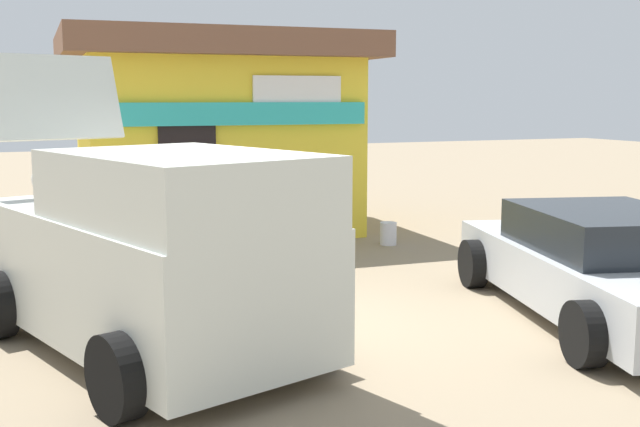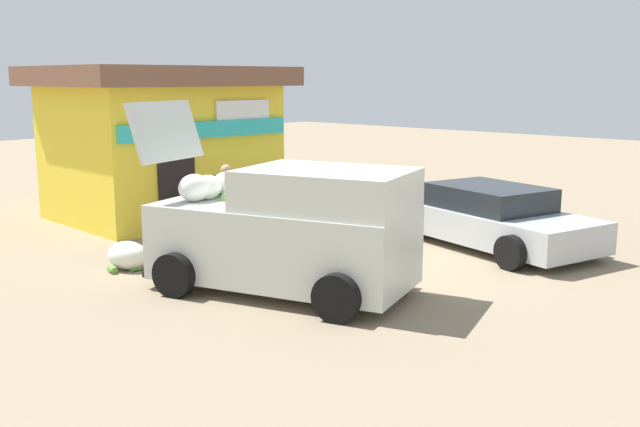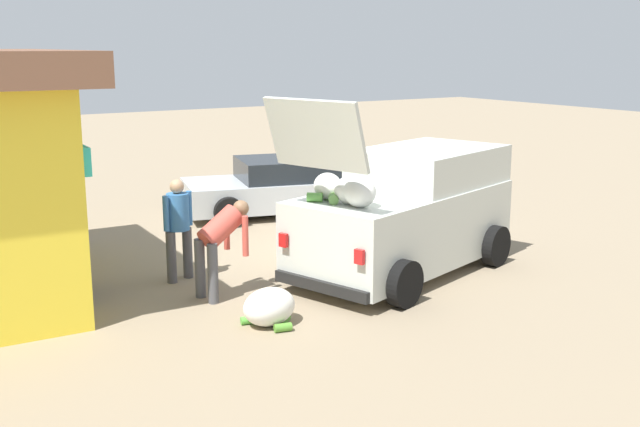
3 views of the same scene
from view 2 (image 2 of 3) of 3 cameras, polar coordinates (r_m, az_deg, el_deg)
The scene contains 8 objects.
ground_plane at distance 12.37m, azimuth 1.66°, elevation -4.55°, with size 60.00×60.00×0.00m, color gray.
storefront_bar at distance 17.44m, azimuth -12.41°, elevation 5.75°, with size 5.39×4.44×3.50m.
delivery_van at distance 10.93m, azimuth -2.46°, elevation -1.34°, with size 3.04×4.56×2.88m.
parked_sedan at distance 14.42m, azimuth 13.19°, elevation -0.30°, with size 3.02×4.77×1.20m.
vendor_standing at distance 14.29m, azimuth -7.38°, elevation 1.21°, with size 0.44×0.54×1.59m.
customer_bending at distance 13.50m, azimuth -10.34°, elevation 0.36°, with size 0.60×0.84×1.38m.
unloaded_banana_pile at distance 12.84m, azimuth -14.97°, elevation -3.28°, with size 0.77×0.87×0.49m.
paint_bucket at distance 17.12m, azimuth -1.02°, elevation 0.39°, with size 0.27×0.27×0.37m, color silver.
Camera 2 is at (-8.95, -7.89, 3.26)m, focal length 40.38 mm.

